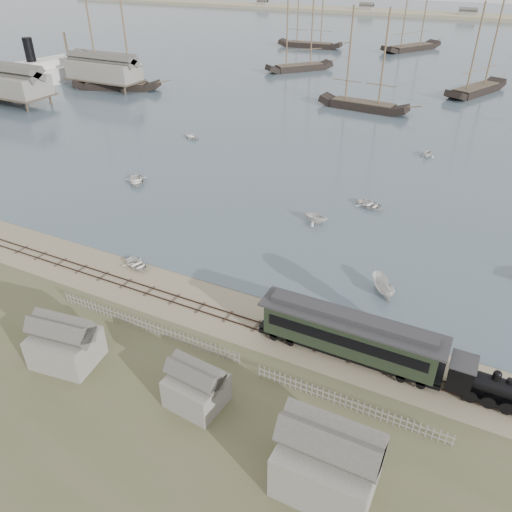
% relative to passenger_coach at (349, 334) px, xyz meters
% --- Properties ---
extents(ground, '(600.00, 600.00, 0.00)m').
position_rel_passenger_coach_xyz_m(ground, '(-10.55, 2.00, -2.35)').
color(ground, tan).
rests_on(ground, ground).
extents(harbor_water, '(600.00, 336.00, 0.06)m').
position_rel_passenger_coach_xyz_m(harbor_water, '(-10.55, 172.00, -2.32)').
color(harbor_water, '#435560').
rests_on(harbor_water, ground).
extents(rail_track, '(120.00, 1.80, 0.16)m').
position_rel_passenger_coach_xyz_m(rail_track, '(-10.55, 0.00, -2.31)').
color(rail_track, '#32221B').
rests_on(rail_track, ground).
extents(picket_fence_west, '(19.00, 0.10, 1.20)m').
position_rel_passenger_coach_xyz_m(picket_fence_west, '(-17.05, -5.00, -2.35)').
color(picket_fence_west, slate).
rests_on(picket_fence_west, ground).
extents(picket_fence_east, '(15.00, 0.10, 1.20)m').
position_rel_passenger_coach_xyz_m(picket_fence_east, '(1.95, -5.50, -2.35)').
color(picket_fence_east, slate).
rests_on(picket_fence_east, ground).
extents(shed_left, '(5.00, 4.00, 4.10)m').
position_rel_passenger_coach_xyz_m(shed_left, '(-20.55, -11.00, -2.35)').
color(shed_left, slate).
rests_on(shed_left, ground).
extents(shed_mid, '(4.00, 3.50, 3.60)m').
position_rel_passenger_coach_xyz_m(shed_mid, '(-8.55, -10.00, -2.35)').
color(shed_mid, slate).
rests_on(shed_mid, ground).
extents(shed_right, '(6.00, 5.00, 5.10)m').
position_rel_passenger_coach_xyz_m(shed_right, '(2.45, -12.00, -2.35)').
color(shed_right, slate).
rests_on(shed_right, ground).
extents(western_wharf, '(36.00, 56.00, 8.00)m').
position_rel_passenger_coach_xyz_m(western_wharf, '(-86.55, 42.00, 1.71)').
color(western_wharf, slate).
rests_on(western_wharf, harbor_water).
extents(far_spit, '(500.00, 20.00, 1.80)m').
position_rel_passenger_coach_xyz_m(far_spit, '(-10.55, 252.00, -2.35)').
color(far_spit, tan).
rests_on(far_spit, ground).
extents(passenger_coach, '(15.42, 2.97, 3.74)m').
position_rel_passenger_coach_xyz_m(passenger_coach, '(0.00, 0.00, 0.00)').
color(passenger_coach, black).
rests_on(passenger_coach, ground).
extents(beached_dinghy, '(3.54, 4.16, 0.73)m').
position_rel_passenger_coach_xyz_m(beached_dinghy, '(-24.41, 3.03, -1.98)').
color(beached_dinghy, silver).
rests_on(beached_dinghy, ground).
extents(steamship, '(16.28, 50.92, 10.99)m').
position_rel_passenger_coach_xyz_m(steamship, '(-99.55, 58.96, 3.20)').
color(steamship, silver).
rests_on(steamship, harbor_water).
extents(rowboat_0, '(5.39, 5.29, 0.91)m').
position_rel_passenger_coach_xyz_m(rowboat_0, '(-38.51, 20.87, -1.83)').
color(rowboat_0, silver).
rests_on(rowboat_0, harbor_water).
extents(rowboat_1, '(3.09, 3.52, 1.77)m').
position_rel_passenger_coach_xyz_m(rowboat_1, '(-10.94, 21.21, -1.41)').
color(rowboat_1, silver).
rests_on(rowboat_1, harbor_water).
extents(rowboat_2, '(3.96, 3.52, 1.50)m').
position_rel_passenger_coach_xyz_m(rowboat_2, '(0.34, 10.16, -1.54)').
color(rowboat_2, silver).
rests_on(rowboat_2, harbor_water).
extents(rowboat_3, '(4.14, 4.78, 0.83)m').
position_rel_passenger_coach_xyz_m(rowboat_3, '(-5.89, 28.38, -1.87)').
color(rowboat_3, silver).
rests_on(rowboat_3, harbor_water).
extents(rowboat_6, '(3.60, 4.10, 0.71)m').
position_rel_passenger_coach_xyz_m(rowboat_6, '(-42.58, 41.73, -1.94)').
color(rowboat_6, silver).
rests_on(rowboat_6, harbor_water).
extents(rowboat_7, '(3.08, 2.77, 1.45)m').
position_rel_passenger_coach_xyz_m(rowboat_7, '(-2.65, 51.07, -1.57)').
color(rowboat_7, silver).
rests_on(rowboat_7, harbor_water).
extents(schooner_0, '(21.32, 11.59, 20.00)m').
position_rel_passenger_coach_xyz_m(schooner_0, '(-78.37, 64.24, 7.71)').
color(schooner_0, black).
rests_on(schooner_0, harbor_water).
extents(schooner_1, '(16.03, 17.53, 20.00)m').
position_rel_passenger_coach_xyz_m(schooner_1, '(-47.08, 103.78, 7.71)').
color(schooner_1, black).
rests_on(schooner_1, harbor_water).
extents(schooner_2, '(19.47, 6.24, 20.00)m').
position_rel_passenger_coach_xyz_m(schooner_2, '(-20.18, 73.56, 7.71)').
color(schooner_2, black).
rests_on(schooner_2, harbor_water).
extents(schooner_3, '(12.70, 21.46, 20.00)m').
position_rel_passenger_coach_xyz_m(schooner_3, '(-0.30, 98.67, 7.71)').
color(schooner_3, black).
rests_on(schooner_3, harbor_water).
extents(schooner_6, '(22.16, 6.61, 20.00)m').
position_rel_passenger_coach_xyz_m(schooner_6, '(-58.34, 140.39, 7.71)').
color(schooner_6, black).
rests_on(schooner_6, harbor_water).
extents(schooner_7, '(16.90, 23.57, 20.00)m').
position_rel_passenger_coach_xyz_m(schooner_7, '(-26.11, 150.41, 7.71)').
color(schooner_7, black).
rests_on(schooner_7, harbor_water).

